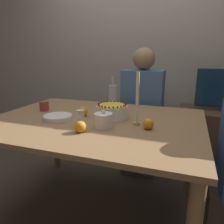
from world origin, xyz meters
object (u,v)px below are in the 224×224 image
at_px(sugar_bowl, 103,120).
at_px(candle, 137,103).
at_px(cake, 112,111).
at_px(person_man_blue_shirt, 142,120).
at_px(bottle, 113,96).
at_px(sugar_shaker, 81,118).

relative_size(sugar_bowl, candle, 0.33).
bearing_deg(sugar_bowl, cake, 95.12).
bearing_deg(person_man_blue_shirt, bottle, 63.36).
bearing_deg(sugar_shaker, cake, 60.91).
bearing_deg(sugar_bowl, bottle, 102.81).
relative_size(candle, bottle, 1.29).
bearing_deg(candle, cake, 155.30).
distance_m(sugar_bowl, sugar_shaker, 0.15).
xyz_separation_m(sugar_bowl, sugar_shaker, (-0.15, -0.02, 0.01)).
bearing_deg(candle, bottle, 126.81).
bearing_deg(sugar_shaker, person_man_blue_shirt, 76.92).
bearing_deg(sugar_bowl, candle, 33.30).
distance_m(cake, candle, 0.25).
relative_size(cake, candle, 0.66).
height_order(cake, sugar_bowl, sugar_bowl).
relative_size(cake, sugar_bowl, 1.96).
height_order(cake, bottle, bottle).
height_order(candle, bottle, candle).
height_order(sugar_shaker, bottle, bottle).
height_order(cake, person_man_blue_shirt, person_man_blue_shirt).
height_order(sugar_bowl, person_man_blue_shirt, person_man_blue_shirt).
height_order(cake, candle, candle).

